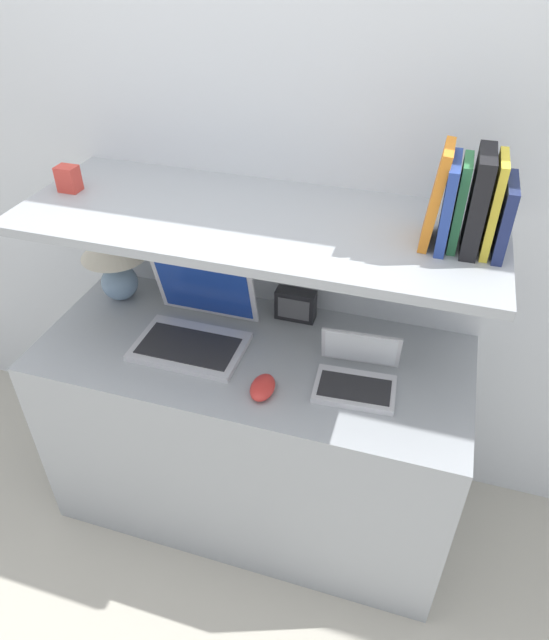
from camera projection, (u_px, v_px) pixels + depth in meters
The scene contains 17 objects.
ground_plane at pixel (229, 565), 2.06m from camera, with size 12.00×12.00×0.00m, color #B2AD9E.
wall_back at pixel (285, 180), 1.87m from camera, with size 6.00×0.05×2.40m.
desk at pixel (254, 433), 2.07m from camera, with size 1.40×0.61×0.76m.
back_riser at pixel (280, 335), 2.19m from camera, with size 1.40×0.04×1.18m.
shelf at pixel (255, 221), 1.64m from camera, with size 1.40×0.55×0.03m.
table_lamp at pixel (114, 251), 1.98m from camera, with size 0.23×0.23×0.30m.
laptop_large at pixel (195, 327), 1.86m from camera, with size 0.35×0.31×0.25m.
laptop_small at pixel (357, 376), 1.70m from camera, with size 0.25×0.22×0.16m.
computer_mouse at pixel (263, 387), 1.68m from camera, with size 0.08×0.12×0.04m.
router_box at pixel (296, 305), 1.96m from camera, with size 0.14×0.06×0.11m.
book_navy at pixel (505, 217), 1.42m from camera, with size 0.03×0.17×0.19m.
book_yellow at pixel (494, 205), 1.41m from camera, with size 0.02×0.15×0.24m.
book_black at pixel (478, 202), 1.42m from camera, with size 0.04×0.17×0.25m.
book_green at pixel (460, 204), 1.43m from camera, with size 0.02×0.13×0.23m.
book_blue at pixel (448, 203), 1.44m from camera, with size 0.03×0.18×0.23m.
book_orange at pixel (436, 196), 1.44m from camera, with size 0.05×0.15×0.26m.
shelf_gadget at pixel (68, 179), 1.75m from camera, with size 0.06×0.05×0.08m.
Camera 1 is at (0.49, -1.03, 1.94)m, focal length 32.00 mm.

